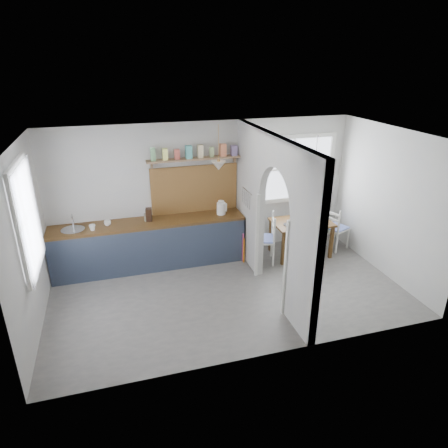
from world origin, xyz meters
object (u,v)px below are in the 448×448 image
object	(u,v)px
dining_table	(300,238)
vase	(301,212)
kettle	(221,207)
chair_left	(262,238)
chair_right	(336,227)

from	to	relation	value
dining_table	vase	size ratio (longest dim) A/B	6.00
kettle	chair_left	bearing A→B (deg)	-42.91
vase	chair_left	bearing A→B (deg)	-161.87
chair_right	vase	size ratio (longest dim) A/B	4.88
chair_left	kettle	size ratio (longest dim) A/B	3.57
chair_right	vase	world-z (taller)	chair_right
dining_table	chair_left	bearing A→B (deg)	-175.10
vase	kettle	bearing A→B (deg)	176.49
chair_left	chair_right	xyz separation A→B (m)	(1.65, 0.13, -0.02)
chair_right	kettle	xyz separation A→B (m)	(-2.35, 0.27, 0.58)
dining_table	vase	distance (m)	0.51
kettle	vase	xyz separation A→B (m)	(1.62, -0.10, -0.24)
dining_table	kettle	world-z (taller)	kettle
chair_right	kettle	bearing A→B (deg)	60.92
chair_left	vase	size ratio (longest dim) A/B	5.12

